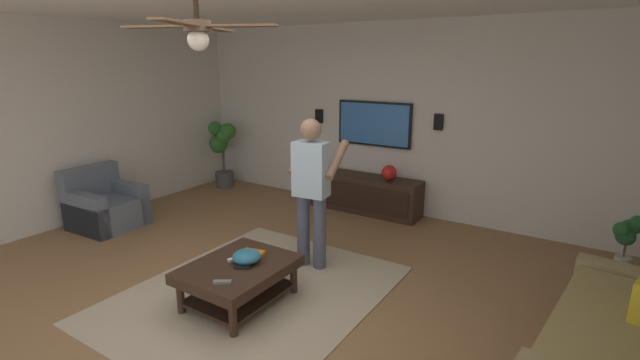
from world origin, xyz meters
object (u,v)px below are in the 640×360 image
(bowl, at_px, (247,257))
(ceiling_fan, at_px, (198,30))
(armchair, at_px, (105,207))
(book, at_px, (252,254))
(wall_speaker_left, at_px, (439,122))
(potted_plant_short, at_px, (628,234))
(vase_round, at_px, (389,173))
(couch, at_px, (624,352))
(media_console, at_px, (365,194))
(potted_plant_tall, at_px, (222,148))
(remote_white, at_px, (235,259))
(remote_grey, at_px, (222,282))
(coffee_table, at_px, (239,274))
(person_standing, at_px, (312,185))
(remote_black, at_px, (242,267))
(wall_speaker_right, at_px, (319,116))
(tv, at_px, (374,124))

(bowl, height_order, ceiling_fan, ceiling_fan)
(armchair, distance_m, book, 2.92)
(armchair, height_order, wall_speaker_left, wall_speaker_left)
(potted_plant_short, height_order, vase_round, vase_round)
(bowl, bearing_deg, armchair, 81.89)
(couch, relative_size, media_console, 1.17)
(ceiling_fan, bearing_deg, potted_plant_tall, 44.13)
(remote_white, bearing_deg, potted_plant_tall, -112.51)
(remote_grey, distance_m, vase_round, 3.31)
(media_console, bearing_deg, remote_white, 2.79)
(couch, relative_size, potted_plant_tall, 1.66)
(coffee_table, bearing_deg, person_standing, -7.51)
(remote_black, distance_m, vase_round, 3.02)
(coffee_table, xyz_separation_m, ceiling_fan, (-0.32, -0.03, 2.13))
(remote_white, xyz_separation_m, ceiling_fan, (-0.37, -0.11, 2.01))
(wall_speaker_left, relative_size, ceiling_fan, 0.19)
(potted_plant_tall, distance_m, ceiling_fan, 4.64)
(coffee_table, xyz_separation_m, remote_grey, (-0.34, -0.14, 0.12))
(couch, bearing_deg, wall_speaker_right, -25.81)
(couch, distance_m, potted_plant_short, 2.26)
(couch, relative_size, coffee_table, 1.99)
(remote_grey, distance_m, book, 0.57)
(couch, distance_m, ceiling_fan, 3.73)
(couch, relative_size, remote_grey, 13.26)
(bowl, height_order, remote_white, bowl)
(potted_plant_tall, height_order, vase_round, potted_plant_tall)
(couch, bearing_deg, potted_plant_short, -84.62)
(couch, relative_size, wall_speaker_left, 9.04)
(bowl, relative_size, remote_white, 1.78)
(potted_plant_short, bearing_deg, ceiling_fan, 136.10)
(person_standing, bearing_deg, bowl, 167.94)
(remote_black, height_order, ceiling_fan, ceiling_fan)
(ceiling_fan, bearing_deg, tv, 4.11)
(person_standing, bearing_deg, potted_plant_short, -65.06)
(coffee_table, bearing_deg, wall_speaker_right, 20.50)
(coffee_table, distance_m, potted_plant_short, 4.14)
(ceiling_fan, bearing_deg, wall_speaker_left, -11.41)
(remote_black, distance_m, ceiling_fan, 2.03)
(tv, distance_m, wall_speaker_left, 0.98)
(armchair, xyz_separation_m, remote_white, (-0.44, -2.84, 0.13))
(person_standing, bearing_deg, wall_speaker_right, 24.56)
(couch, height_order, ceiling_fan, ceiling_fan)
(remote_black, xyz_separation_m, book, (0.26, 0.11, 0.01))
(tv, relative_size, wall_speaker_right, 5.32)
(tv, bearing_deg, vase_round, 56.17)
(potted_plant_tall, height_order, remote_white, potted_plant_tall)
(couch, bearing_deg, potted_plant_tall, -13.69)
(armchair, height_order, book, armchair)
(potted_plant_short, xyz_separation_m, vase_round, (0.15, 2.87, 0.26))
(coffee_table, distance_m, wall_speaker_left, 3.50)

